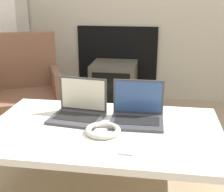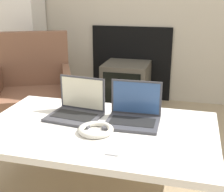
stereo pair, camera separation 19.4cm
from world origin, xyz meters
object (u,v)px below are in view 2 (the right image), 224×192
object	(u,v)px
laptop_left	(77,108)
headphones	(96,130)
tv	(126,84)
armchair	(33,77)
phone	(115,148)
laptop_right	(134,114)

from	to	relation	value
laptop_left	headphones	size ratio (longest dim) A/B	1.70
tv	armchair	bearing A→B (deg)	-148.68
phone	armchair	xyz separation A→B (m)	(-1.08, 1.20, -0.04)
headphones	armchair	world-z (taller)	armchair
laptop_left	tv	bearing A→B (deg)	96.30
phone	headphones	bearing A→B (deg)	133.70
laptop_left	armchair	size ratio (longest dim) A/B	0.38
laptop_left	armchair	distance (m)	1.14
laptop_left	armchair	xyz separation A→B (m)	(-0.76, 0.85, -0.09)
headphones	tv	distance (m)	1.53
laptop_right	headphones	distance (m)	0.25
laptop_left	armchair	bearing A→B (deg)	138.48
headphones	armchair	size ratio (longest dim) A/B	0.22
laptop_right	laptop_left	bearing A→B (deg)	178.70
laptop_left	tv	world-z (taller)	laptop_left
armchair	phone	bearing A→B (deg)	-72.84
laptop_left	headphones	distance (m)	0.26
laptop_left	laptop_right	xyz separation A→B (m)	(0.34, 0.00, 0.00)
phone	armchair	distance (m)	1.61
headphones	phone	size ratio (longest dim) A/B	1.44
laptop_left	phone	xyz separation A→B (m)	(0.32, -0.34, -0.04)
headphones	tv	bearing A→B (deg)	96.27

